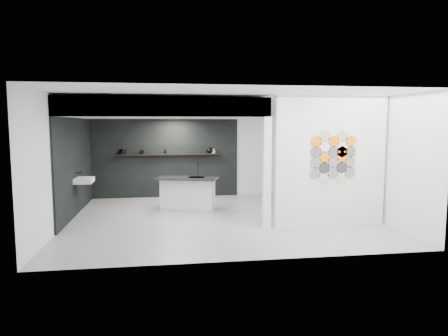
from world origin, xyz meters
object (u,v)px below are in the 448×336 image
Objects in this scene: kitchen_island at (188,192)px; bottle_dark at (165,151)px; glass_bowl at (213,152)px; utensil_cup at (142,152)px; partition_panel at (330,161)px; wall_basin at (84,180)px; glass_vase at (213,151)px; kettle at (210,151)px; stockpot at (123,152)px.

kitchen_island is 2.01m from bottle_dark.
glass_bowl is 1.14× the size of utensil_cup.
partition_panel is at bearing -61.77° from glass_bowl.
wall_basin is 4.01m from glass_vase.
kitchen_island is at bearing 143.39° from partition_panel.
bottle_dark is at bearing 168.41° from kettle.
glass_vase is (3.39, 2.07, 0.54)m from wall_basin.
partition_panel is at bearing -39.16° from stockpot.
kitchen_island is at bearing -71.37° from bottle_dark.
kitchen_island is 2.29m from utensil_cup.
glass_vase is (0.88, 1.67, 0.97)m from kitchen_island.
stockpot reaches higher than wall_basin.
kitchen_island is 12.91× the size of glass_bowl.
kettle is 0.11m from glass_vase.
bottle_dark is at bearing 0.00° from stockpot.
stockpot is 0.55m from utensil_cup.
utensil_cup is at bearing 0.00° from stockpot.
utensil_cup reaches higher than wall_basin.
bottle_dark is at bearing 132.29° from partition_panel.
stockpot is at bearing 154.09° from kitchen_island.
wall_basin is 4.59× the size of glass_bowl.
partition_panel is 1.66× the size of kitchen_island.
kitchen_island is (-2.95, 2.19, -0.98)m from partition_panel.
stockpot is 2.67m from glass_bowl.
wall_basin is (-5.46, 1.80, -0.55)m from partition_panel.
utensil_cup reaches higher than glass_bowl.
wall_basin is 3.92m from kettle.
bottle_dark is (-3.52, 3.87, -0.01)m from partition_panel.
stockpot is 2.57m from kettle.
glass_vase reaches higher than utensil_cup.
wall_basin is at bearing -148.65° from glass_vase.
glass_bowl is (0.88, 1.67, 0.94)m from kitchen_island.
stockpot is 1.36× the size of glass_vase.
stockpot is at bearing 140.84° from partition_panel.
kitchen_island reaches higher than wall_basin.
glass_bowl reaches higher than kitchen_island.
glass_vase is at bearing 0.00° from bottle_dark.
kettle is 0.11m from glass_bowl.
glass_bowl is at bearing -11.59° from kettle.
glass_vase is at bearing 31.35° from wall_basin.
kitchen_island is 12.11× the size of bottle_dark.
kettle is at bearing 180.00° from glass_bowl.
wall_basin is at bearing -154.02° from kitchen_island.
stockpot reaches higher than utensil_cup.
bottle_dark reaches higher than utensil_cup.
partition_panel reaches higher than bottle_dark.
glass_bowl is 1.44m from bottle_dark.
bottle_dark is (-0.56, 1.67, 0.97)m from kitchen_island.
kettle is at bearing 119.41° from partition_panel.
partition_panel is 20.10× the size of bottle_dark.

